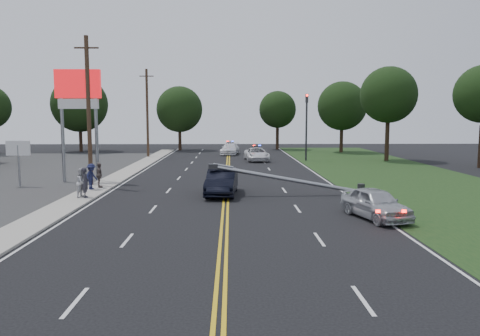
{
  "coord_description": "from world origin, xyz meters",
  "views": [
    {
      "loc": [
        0.29,
        -19.57,
        4.75
      ],
      "look_at": [
        0.82,
        7.74,
        1.7
      ],
      "focal_mm": 35.0,
      "sensor_mm": 36.0,
      "label": 1
    }
  ],
  "objects_px": {
    "fallen_streetlight": "(296,180)",
    "bystander_b": "(82,183)",
    "small_sign": "(18,152)",
    "utility_pole_mid": "(89,111)",
    "utility_pole_far": "(147,113)",
    "emergency_a": "(257,154)",
    "bystander_d": "(99,175)",
    "bystander_c": "(91,177)",
    "bystander_a": "(85,182)",
    "pylon_sign": "(78,98)",
    "traffic_signal": "(306,121)",
    "waiting_sedan": "(376,203)",
    "emergency_b": "(230,149)",
    "crashed_sedan": "(222,182)"
  },
  "relations": [
    {
      "from": "fallen_streetlight",
      "to": "bystander_a",
      "type": "xyz_separation_m",
      "value": [
        -12.2,
        -1.06,
        0.06
      ]
    },
    {
      "from": "traffic_signal",
      "to": "small_sign",
      "type": "bearing_deg",
      "value": -141.1
    },
    {
      "from": "small_sign",
      "to": "bystander_c",
      "type": "distance_m",
      "value": 6.02
    },
    {
      "from": "small_sign",
      "to": "emergency_a",
      "type": "relative_size",
      "value": 0.62
    },
    {
      "from": "utility_pole_far",
      "to": "utility_pole_mid",
      "type": "bearing_deg",
      "value": -90.0
    },
    {
      "from": "utility_pole_mid",
      "to": "waiting_sedan",
      "type": "bearing_deg",
      "value": -32.63
    },
    {
      "from": "crashed_sedan",
      "to": "emergency_b",
      "type": "xyz_separation_m",
      "value": [
        0.45,
        29.48,
        -0.1
      ]
    },
    {
      "from": "small_sign",
      "to": "traffic_signal",
      "type": "relative_size",
      "value": 0.44
    },
    {
      "from": "bystander_a",
      "to": "traffic_signal",
      "type": "bearing_deg",
      "value": -55.59
    },
    {
      "from": "bystander_c",
      "to": "bystander_b",
      "type": "bearing_deg",
      "value": -157.06
    },
    {
      "from": "waiting_sedan",
      "to": "bystander_b",
      "type": "distance_m",
      "value": 16.17
    },
    {
      "from": "small_sign",
      "to": "waiting_sedan",
      "type": "relative_size",
      "value": 0.74
    },
    {
      "from": "utility_pole_mid",
      "to": "bystander_b",
      "type": "bearing_deg",
      "value": -78.84
    },
    {
      "from": "bystander_c",
      "to": "bystander_d",
      "type": "xyz_separation_m",
      "value": [
        0.29,
        0.72,
        -0.01
      ]
    },
    {
      "from": "bystander_b",
      "to": "small_sign",
      "type": "bearing_deg",
      "value": 65.13
    },
    {
      "from": "traffic_signal",
      "to": "fallen_streetlight",
      "type": "relative_size",
      "value": 0.75
    },
    {
      "from": "pylon_sign",
      "to": "traffic_signal",
      "type": "distance_m",
      "value": 24.75
    },
    {
      "from": "pylon_sign",
      "to": "small_sign",
      "type": "distance_m",
      "value": 5.45
    },
    {
      "from": "small_sign",
      "to": "waiting_sedan",
      "type": "distance_m",
      "value": 23.47
    },
    {
      "from": "waiting_sedan",
      "to": "bystander_a",
      "type": "distance_m",
      "value": 15.91
    },
    {
      "from": "emergency_a",
      "to": "emergency_b",
      "type": "height_order",
      "value": "same"
    },
    {
      "from": "traffic_signal",
      "to": "fallen_streetlight",
      "type": "xyz_separation_m",
      "value": [
        -4.11,
        -22.0,
        -3.29
      ]
    },
    {
      "from": "fallen_streetlight",
      "to": "bystander_c",
      "type": "height_order",
      "value": "fallen_streetlight"
    },
    {
      "from": "bystander_d",
      "to": "fallen_streetlight",
      "type": "bearing_deg",
      "value": -115.3
    },
    {
      "from": "pylon_sign",
      "to": "crashed_sedan",
      "type": "xyz_separation_m",
      "value": [
        10.23,
        -5.64,
        -5.2
      ]
    },
    {
      "from": "fallen_streetlight",
      "to": "bystander_d",
      "type": "height_order",
      "value": "fallen_streetlight"
    },
    {
      "from": "emergency_b",
      "to": "bystander_c",
      "type": "distance_m",
      "value": 29.28
    },
    {
      "from": "small_sign",
      "to": "fallen_streetlight",
      "type": "xyz_separation_m",
      "value": [
        18.19,
        -4.0,
        -1.41
      ]
    },
    {
      "from": "fallen_streetlight",
      "to": "bystander_c",
      "type": "distance_m",
      "value": 12.86
    },
    {
      "from": "utility_pole_mid",
      "to": "waiting_sedan",
      "type": "height_order",
      "value": "utility_pole_mid"
    },
    {
      "from": "crashed_sedan",
      "to": "traffic_signal",
      "type": "bearing_deg",
      "value": 72.32
    },
    {
      "from": "emergency_b",
      "to": "bystander_a",
      "type": "xyz_separation_m",
      "value": [
        -8.2,
        -30.91,
        0.28
      ]
    },
    {
      "from": "fallen_streetlight",
      "to": "bystander_b",
      "type": "height_order",
      "value": "fallen_streetlight"
    },
    {
      "from": "traffic_signal",
      "to": "bystander_a",
      "type": "xyz_separation_m",
      "value": [
        -16.31,
        -23.06,
        -3.23
      ]
    },
    {
      "from": "fallen_streetlight",
      "to": "utility_pole_mid",
      "type": "xyz_separation_m",
      "value": [
        -13.39,
        4.0,
        4.17
      ]
    },
    {
      "from": "crashed_sedan",
      "to": "bystander_b",
      "type": "height_order",
      "value": "bystander_b"
    },
    {
      "from": "utility_pole_mid",
      "to": "bystander_d",
      "type": "distance_m",
      "value": 4.48
    },
    {
      "from": "utility_pole_far",
      "to": "emergency_a",
      "type": "xyz_separation_m",
      "value": [
        12.22,
        -4.24,
        -4.39
      ]
    },
    {
      "from": "pylon_sign",
      "to": "utility_pole_far",
      "type": "relative_size",
      "value": 0.8
    },
    {
      "from": "waiting_sedan",
      "to": "bystander_d",
      "type": "distance_m",
      "value": 17.69
    },
    {
      "from": "waiting_sedan",
      "to": "bystander_d",
      "type": "bearing_deg",
      "value": 134.34
    },
    {
      "from": "utility_pole_far",
      "to": "bystander_b",
      "type": "relative_size",
      "value": 5.97
    },
    {
      "from": "traffic_signal",
      "to": "utility_pole_mid",
      "type": "bearing_deg",
      "value": -134.2
    },
    {
      "from": "crashed_sedan",
      "to": "waiting_sedan",
      "type": "height_order",
      "value": "crashed_sedan"
    },
    {
      "from": "traffic_signal",
      "to": "bystander_c",
      "type": "height_order",
      "value": "traffic_signal"
    },
    {
      "from": "emergency_a",
      "to": "bystander_c",
      "type": "bearing_deg",
      "value": -124.02
    },
    {
      "from": "waiting_sedan",
      "to": "bystander_a",
      "type": "xyz_separation_m",
      "value": [
        -15.0,
        5.3,
        0.26
      ]
    },
    {
      "from": "small_sign",
      "to": "emergency_a",
      "type": "xyz_separation_m",
      "value": [
        17.02,
        17.76,
        -1.63
      ]
    },
    {
      "from": "traffic_signal",
      "to": "fallen_streetlight",
      "type": "height_order",
      "value": "traffic_signal"
    },
    {
      "from": "bystander_b",
      "to": "bystander_a",
      "type": "bearing_deg",
      "value": -107.56
    }
  ]
}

